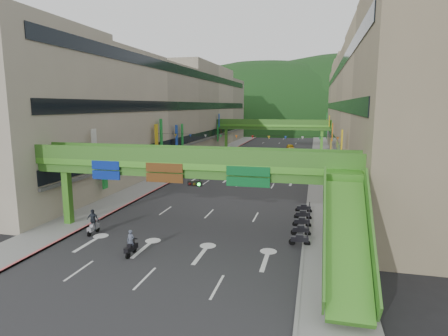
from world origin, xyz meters
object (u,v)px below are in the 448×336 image
Objects in this scene: car_yellow at (290,147)px; pedestrian_red at (338,193)px; scooter_rider_near at (131,244)px; scooter_rider_mid at (260,175)px; car_silver at (217,164)px; overpass_near at (196,173)px.

pedestrian_red is at bearing -88.24° from car_yellow.
scooter_rider_near is 0.98× the size of scooter_rider_mid.
car_silver is at bearing 95.51° from scooter_rider_near.
pedestrian_red is (9.67, -8.33, -0.01)m from scooter_rider_mid.
car_silver is at bearing -118.39° from car_yellow.
car_yellow is (10.11, 27.70, -0.02)m from car_silver.
scooter_rider_near reaches higher than car_silver.
car_yellow is (1.60, 37.06, -0.21)m from scooter_rider_mid.
car_yellow is (3.19, 59.88, -4.46)m from overpass_near.
pedestrian_red reaches higher than car_silver.
overpass_near is 18.85m from pedestrian_red.
overpass_near reaches higher than scooter_rider_near.
scooter_rider_near is 0.39× the size of car_silver.
scooter_rider_mid reaches higher than car_yellow.
overpass_near is at bearing -93.99° from scooter_rider_mid.
overpass_near is at bearing -101.39° from car_yellow.
overpass_near is 14.93× the size of scooter_rider_mid.
car_silver reaches higher than car_yellow.
pedestrian_red is (8.08, -45.38, 0.20)m from car_yellow.
scooter_rider_mid is (4.99, 27.21, 0.12)m from scooter_rider_near.
overpass_near is at bearing -81.09° from car_silver.
scooter_rider_near is at bearing -87.72° from car_silver.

